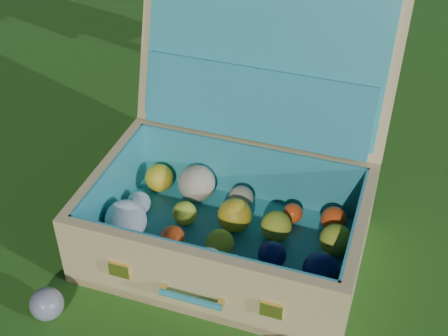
# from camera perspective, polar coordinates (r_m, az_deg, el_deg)

# --- Properties ---
(ground) EXTENTS (60.00, 60.00, 0.00)m
(ground) POSITION_cam_1_polar(r_m,az_deg,el_deg) (1.65, -1.34, -7.48)
(ground) COLOR #215114
(ground) RESTS_ON ground
(stray_ball) EXTENTS (0.08, 0.08, 0.08)m
(stray_ball) POSITION_cam_1_polar(r_m,az_deg,el_deg) (1.53, -15.90, -11.88)
(stray_ball) COLOR #386592
(stray_ball) RESTS_ON ground
(suitcase) EXTENTS (0.87, 0.84, 0.64)m
(suitcase) POSITION_cam_1_polar(r_m,az_deg,el_deg) (1.60, 1.25, -0.56)
(suitcase) COLOR #D8B774
(suitcase) RESTS_ON ground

